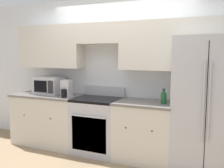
# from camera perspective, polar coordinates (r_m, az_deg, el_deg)

# --- Properties ---
(ground_plane) EXTENTS (12.00, 12.00, 0.00)m
(ground_plane) POSITION_cam_1_polar(r_m,az_deg,el_deg) (4.02, -1.81, -17.25)
(ground_plane) COLOR #937A5B
(wall_back) EXTENTS (8.00, 0.39, 2.60)m
(wall_back) POSITION_cam_1_polar(r_m,az_deg,el_deg) (4.20, 1.63, 4.88)
(wall_back) COLOR silver
(wall_back) RESTS_ON ground_plane
(lower_cabinets_left) EXTENTS (1.27, 0.64, 0.92)m
(lower_cabinets_left) POSITION_cam_1_polar(r_m,az_deg,el_deg) (4.75, -14.34, -7.76)
(lower_cabinets_left) COLOR beige
(lower_cabinets_left) RESTS_ON ground_plane
(lower_cabinets_right) EXTENTS (0.89, 0.64, 0.92)m
(lower_cabinets_right) POSITION_cam_1_polar(r_m,az_deg,el_deg) (3.96, 7.41, -10.61)
(lower_cabinets_right) COLOR beige
(lower_cabinets_right) RESTS_ON ground_plane
(oven_range) EXTENTS (0.76, 0.65, 1.08)m
(oven_range) POSITION_cam_1_polar(r_m,az_deg,el_deg) (4.24, -3.37, -9.31)
(oven_range) COLOR #B7B7BC
(oven_range) RESTS_ON ground_plane
(refrigerator) EXTENTS (0.91, 0.77, 1.89)m
(refrigerator) POSITION_cam_1_polar(r_m,az_deg,el_deg) (3.76, 20.96, -4.33)
(refrigerator) COLOR #B7B7BC
(refrigerator) RESTS_ON ground_plane
(microwave) EXTENTS (0.49, 0.39, 0.32)m
(microwave) POSITION_cam_1_polar(r_m,az_deg,el_deg) (4.70, -14.15, -0.28)
(microwave) COLOR #B7B7BC
(microwave) RESTS_ON lower_cabinets_left
(bottle) EXTENTS (0.08, 0.08, 0.22)m
(bottle) POSITION_cam_1_polar(r_m,az_deg,el_deg) (3.76, 11.73, -3.08)
(bottle) COLOR #195928
(bottle) RESTS_ON lower_cabinets_right
(paper_towel_holder) EXTENTS (0.16, 0.20, 0.29)m
(paper_towel_holder) POSITION_cam_1_polar(r_m,az_deg,el_deg) (4.28, -10.42, -1.17)
(paper_towel_holder) COLOR #B7B7BC
(paper_towel_holder) RESTS_ON lower_cabinets_left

